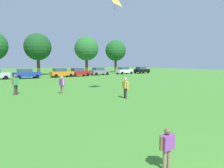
% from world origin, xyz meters
% --- Properties ---
extents(ground_plane, '(160.00, 160.00, 0.00)m').
position_xyz_m(ground_plane, '(0.00, 30.00, 0.00)').
color(ground_plane, '#42842D').
extents(child_kite_flyer, '(0.51, 0.22, 1.06)m').
position_xyz_m(child_kite_flyer, '(-0.35, 2.75, 0.63)').
color(child_kite_flyer, '#8C7259').
rests_on(child_kite_flyer, ground).
extents(adult_bystander, '(0.41, 0.73, 1.58)m').
position_xyz_m(adult_bystander, '(5.41, 11.09, 0.94)').
color(adult_bystander, '#3F3833').
rests_on(adult_bystander, ground).
extents(bystander_near_trees, '(0.32, 0.73, 1.54)m').
position_xyz_m(bystander_near_trees, '(2.47, 16.16, 0.91)').
color(bystander_near_trees, '#8C7259').
rests_on(bystander_near_trees, ground).
extents(bystander_midfield, '(0.62, 0.61, 1.70)m').
position_xyz_m(bystander_midfield, '(-0.90, 17.88, 1.01)').
color(bystander_midfield, '#3F3833').
rests_on(bystander_midfield, ground).
extents(kite, '(1.52, 1.06, 1.18)m').
position_xyz_m(kite, '(6.40, 13.67, 7.93)').
color(kite, yellow).
extents(parked_car_blue_3, '(4.30, 2.02, 1.68)m').
position_xyz_m(parked_car_blue_3, '(4.30, 35.98, 0.86)').
color(parked_car_blue_3, '#1E38AD').
rests_on(parked_car_blue_3, ground).
extents(parked_car_orange_4, '(4.30, 2.02, 1.68)m').
position_xyz_m(parked_car_orange_4, '(10.51, 35.76, 0.86)').
color(parked_car_orange_4, orange).
rests_on(parked_car_orange_4, ground).
extents(parked_car_red_5, '(4.30, 2.02, 1.68)m').
position_xyz_m(parked_car_red_5, '(14.34, 35.98, 0.86)').
color(parked_car_red_5, red).
rests_on(parked_car_red_5, ground).
extents(parked_car_gray_6, '(4.30, 2.02, 1.68)m').
position_xyz_m(parked_car_gray_6, '(19.84, 36.85, 0.86)').
color(parked_car_gray_6, slate).
rests_on(parked_car_gray_6, ground).
extents(parked_car_white_7, '(4.30, 2.02, 1.68)m').
position_xyz_m(parked_car_white_7, '(27.07, 36.88, 0.86)').
color(parked_car_white_7, white).
rests_on(parked_car_white_7, ground).
extents(parked_car_black_8, '(4.30, 2.02, 1.68)m').
position_xyz_m(parked_car_black_8, '(32.71, 36.57, 0.86)').
color(parked_car_black_8, black).
rests_on(parked_car_black_8, ground).
extents(tree_center_right, '(5.81, 5.81, 9.06)m').
position_xyz_m(tree_center_right, '(8.94, 44.57, 6.12)').
color(tree_center_right, brown).
rests_on(tree_center_right, ground).
extents(tree_right, '(5.84, 5.84, 9.10)m').
position_xyz_m(tree_right, '(20.05, 42.87, 6.14)').
color(tree_right, brown).
rests_on(tree_right, ground).
extents(tree_far_right, '(5.84, 5.84, 9.10)m').
position_xyz_m(tree_far_right, '(30.73, 45.03, 6.15)').
color(tree_far_right, brown).
rests_on(tree_far_right, ground).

